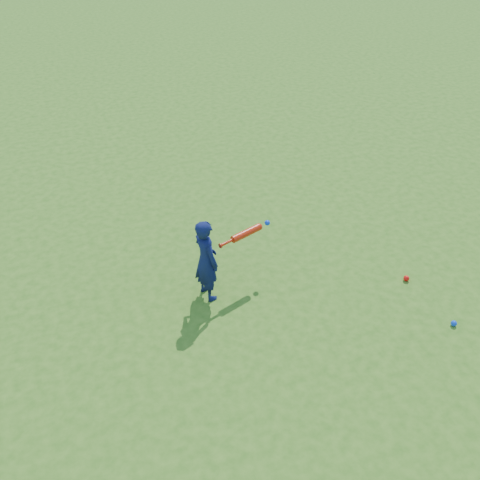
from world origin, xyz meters
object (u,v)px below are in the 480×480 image
(child, at_px, (206,260))
(ground_ball_red, at_px, (406,278))
(ground_ball_blue, at_px, (454,323))
(bat_swing, at_px, (248,232))

(child, relative_size, ground_ball_red, 14.84)
(ground_ball_red, xyz_separation_m, ground_ball_blue, (0.05, -0.84, -0.00))
(ground_ball_red, bearing_deg, ground_ball_blue, -86.42)
(ground_ball_blue, bearing_deg, ground_ball_red, 93.58)
(ground_ball_blue, height_order, bat_swing, bat_swing)
(bat_swing, bearing_deg, child, 175.36)
(ground_ball_red, height_order, bat_swing, bat_swing)
(ground_ball_red, bearing_deg, child, 165.61)
(ground_ball_blue, distance_m, bat_swing, 2.53)
(ground_ball_blue, relative_size, bat_swing, 0.09)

